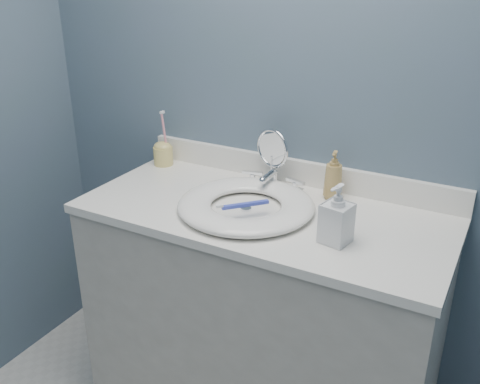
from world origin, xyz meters
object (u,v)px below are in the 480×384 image
Objects in this scene: makeup_mirror at (272,155)px; soap_bottle_clear at (337,214)px; soap_bottle_amber at (334,175)px; toothbrush_holder at (163,152)px.

soap_bottle_clear is (0.35, -0.30, -0.03)m from makeup_mirror.
makeup_mirror is at bearing 150.64° from soap_bottle_clear.
soap_bottle_amber is 0.76× the size of toothbrush_holder.
soap_bottle_amber is at bearing 0.68° from toothbrush_holder.
soap_bottle_amber is (0.23, -0.00, -0.03)m from makeup_mirror.
toothbrush_holder is at bearing 172.44° from soap_bottle_amber.
toothbrush_holder is at bearing -161.75° from makeup_mirror.
soap_bottle_amber is 0.95× the size of soap_bottle_clear.
toothbrush_holder is (-0.82, 0.28, -0.04)m from soap_bottle_clear.
makeup_mirror is 1.26× the size of soap_bottle_amber.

